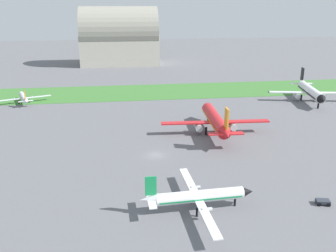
% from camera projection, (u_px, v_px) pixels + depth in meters
% --- Properties ---
extents(ground_plane, '(600.00, 600.00, 0.00)m').
position_uv_depth(ground_plane, '(155.00, 155.00, 87.62)').
color(ground_plane, slate).
extents(grass_taxiway_strip, '(360.00, 28.00, 0.08)m').
position_uv_depth(grass_taxiway_strip, '(139.00, 92.00, 149.68)').
color(grass_taxiway_strip, '#3D7533').
rests_on(grass_taxiway_strip, ground_plane).
extents(airplane_midfield_jet, '(30.73, 30.15, 10.86)m').
position_uv_depth(airplane_midfield_jet, '(215.00, 120.00, 101.05)').
color(airplane_midfield_jet, red).
rests_on(airplane_midfield_jet, ground_plane).
extents(airplane_parked_jet_far, '(29.92, 29.51, 10.65)m').
position_uv_depth(airplane_parked_jet_far, '(310.00, 91.00, 134.81)').
color(airplane_parked_jet_far, white).
rests_on(airplane_parked_jet_far, ground_plane).
extents(airplane_foreground_turboprop, '(20.72, 24.21, 7.25)m').
position_uv_depth(airplane_foreground_turboprop, '(198.00, 196.00, 63.69)').
color(airplane_foreground_turboprop, white).
rests_on(airplane_foreground_turboprop, ground_plane).
extents(airplane_taxiing_turboprop, '(18.84, 16.30, 5.87)m').
position_uv_depth(airplane_taxiing_turboprop, '(23.00, 97.00, 132.83)').
color(airplane_taxiing_turboprop, silver).
rests_on(airplane_taxiing_turboprop, ground_plane).
extents(baggage_cart_near_gate, '(2.70, 2.23, 0.90)m').
position_uv_depth(baggage_cart_near_gate, '(323.00, 202.00, 65.98)').
color(baggage_cart_near_gate, '#2D333D').
rests_on(baggage_cart_near_gate, ground_plane).
extents(hangar_distant, '(45.78, 26.87, 33.60)m').
position_uv_depth(hangar_distant, '(119.00, 37.00, 214.22)').
color(hangar_distant, '#B2AD9E').
rests_on(hangar_distant, ground_plane).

